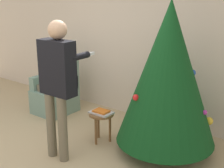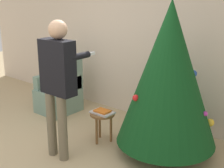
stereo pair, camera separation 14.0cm
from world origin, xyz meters
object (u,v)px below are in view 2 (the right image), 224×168
at_px(armchair, 60,92).
at_px(person_standing, 58,77).
at_px(christmas_tree, 168,74).
at_px(person_seated, 58,75).
at_px(side_stool, 102,118).

relative_size(armchair, person_standing, 0.54).
relative_size(christmas_tree, person_seated, 1.63).
bearing_deg(side_stool, person_standing, -103.89).
xyz_separation_m(christmas_tree, armchair, (-2.26, 0.16, -0.76)).
bearing_deg(person_seated, christmas_tree, -3.29).
distance_m(person_seated, side_stool, 1.48).
relative_size(armchair, person_seated, 0.77).
distance_m(person_standing, side_stool, 0.99).
bearing_deg(armchair, side_stool, -17.16).
relative_size(person_standing, side_stool, 4.07).
xyz_separation_m(armchair, person_seated, (0.00, -0.03, 0.34)).
bearing_deg(armchair, person_standing, -41.27).
xyz_separation_m(person_seated, person_standing, (1.22, -1.05, 0.40)).
bearing_deg(side_stool, armchair, 162.84).
bearing_deg(christmas_tree, armchair, 176.07).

